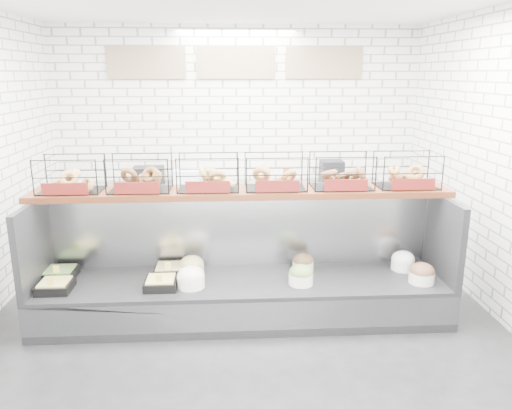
{
  "coord_description": "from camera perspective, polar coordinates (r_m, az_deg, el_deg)",
  "views": [
    {
      "loc": [
        -0.15,
        -4.26,
        2.36
      ],
      "look_at": [
        0.13,
        0.45,
        1.12
      ],
      "focal_mm": 35.0,
      "sensor_mm": 36.0,
      "label": 1
    }
  ],
  "objects": [
    {
      "name": "ground",
      "position": [
        4.88,
        -1.29,
        -14.22
      ],
      "size": [
        5.5,
        5.5,
        0.0
      ],
      "primitive_type": "plane",
      "color": "black",
      "rests_on": "ground"
    },
    {
      "name": "room_shell",
      "position": [
        4.88,
        -1.71,
        11.18
      ],
      "size": [
        5.02,
        5.51,
        3.01
      ],
      "color": "white",
      "rests_on": "ground"
    },
    {
      "name": "display_case",
      "position": [
        5.04,
        -1.48,
        -9.09
      ],
      "size": [
        4.0,
        0.9,
        1.2
      ],
      "color": "black",
      "rests_on": "ground"
    },
    {
      "name": "bagel_shelf",
      "position": [
        4.88,
        -1.61,
        3.18
      ],
      "size": [
        4.1,
        0.5,
        0.4
      ],
      "color": "#451D0E",
      "rests_on": "display_case"
    },
    {
      "name": "prep_counter",
      "position": [
        6.96,
        -2.12,
        -1.03
      ],
      "size": [
        4.0,
        0.6,
        1.2
      ],
      "color": "#93969B",
      "rests_on": "ground"
    }
  ]
}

